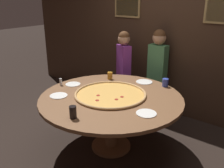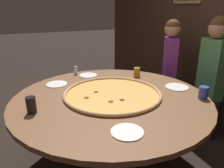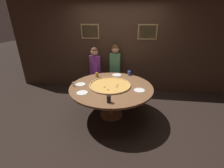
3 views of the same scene
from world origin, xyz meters
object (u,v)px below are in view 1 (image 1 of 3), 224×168
Objects in this scene: condiment_shaker at (61,82)px; white_plate_right_side at (73,84)px; drink_cup_centre_back at (110,76)px; diner_side_left at (157,68)px; white_plate_beside_cup at (146,113)px; diner_centre_back at (124,66)px; drink_cup_far_right at (73,112)px; white_plate_left_side at (144,82)px; dining_table at (111,104)px; giant_pizza at (110,94)px; white_plate_near_front at (59,96)px; drink_cup_beside_pizza at (165,83)px.

white_plate_right_side is at bearing 45.32° from condiment_shaker.
diner_side_left reaches higher than drink_cup_centre_back.
diner_centre_back is at bearing 133.91° from white_plate_beside_cup.
drink_cup_far_right reaches higher than white_plate_left_side.
dining_table is 0.62m from white_plate_beside_cup.
dining_table is at bearing -40.88° from giant_pizza.
condiment_shaker is 0.07× the size of diner_centre_back.
diner_centre_back is at bearing 110.34° from drink_cup_far_right.
diner_side_left is at bearing 114.60° from white_plate_beside_cup.
white_plate_near_front is 0.16× the size of diner_centre_back.
condiment_shaker reaches higher than white_plate_beside_cup.
white_plate_left_side is 0.59m from diner_side_left.
drink_cup_centre_back is at bearing 136.33° from diner_centre_back.
drink_cup_beside_pizza is at bearing 15.95° from drink_cup_centre_back.
giant_pizza reaches higher than white_plate_beside_cup.
diner_side_left reaches higher than white_plate_beside_cup.
dining_table is 16.14× the size of drink_cup_beside_pizza.
diner_side_left is (0.47, 1.68, 0.06)m from white_plate_near_front.
white_plate_left_side is (-0.32, -0.03, -0.05)m from drink_cup_beside_pizza.
drink_cup_centre_back is (-0.40, 0.49, 0.04)m from giant_pizza.
drink_cup_centre_back reaches higher than white_plate_near_front.
white_plate_near_front is (-0.57, 0.29, -0.06)m from drink_cup_far_right.
drink_cup_beside_pizza is 1.45m from white_plate_near_front.
diner_centre_back is (-0.57, -0.16, -0.03)m from diner_side_left.
giant_pizza is 3.88× the size of white_plate_left_side.
drink_cup_far_right is at bearing -102.41° from drink_cup_beside_pizza.
white_plate_beside_cup is 2.28× the size of condiment_shaker.
giant_pizza is 1.25m from diner_centre_back.
white_plate_left_side is at bearing 43.93° from white_plate_right_side.
white_plate_beside_cup is at bearing -75.39° from drink_cup_beside_pizza.
dining_table is at bearing 166.86° from white_plate_beside_cup.
white_plate_near_front is 2.28× the size of condiment_shaker.
white_plate_beside_cup is at bearing 162.85° from diner_centre_back.
drink_cup_centre_back reaches higher than condiment_shaker.
drink_cup_far_right is (0.05, -0.69, 0.18)m from dining_table.
drink_cup_centre_back is 0.92m from white_plate_near_front.
diner_side_left is (-0.65, 1.42, 0.06)m from white_plate_beside_cup.
dining_table is 0.67m from white_plate_near_front.
white_plate_right_side is at bearing 115.65° from diner_centre_back.
white_plate_right_side is (-0.74, -0.71, 0.00)m from white_plate_left_side.
drink_cup_centre_back reaches higher than dining_table.
giant_pizza is 4.12× the size of white_plate_beside_cup.
dining_table is 1.30m from diner_side_left.
white_plate_right_side is at bearing -179.87° from dining_table.
white_plate_right_side is 2.16× the size of condiment_shaker.
dining_table is 0.13m from giant_pizza.
condiment_shaker is at bearing -120.54° from drink_cup_centre_back.
white_plate_left_side is 0.17× the size of diner_centre_back.
drink_cup_centre_back is at bearing 63.50° from white_plate_right_side.
white_plate_near_front is 1.75m from diner_side_left.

